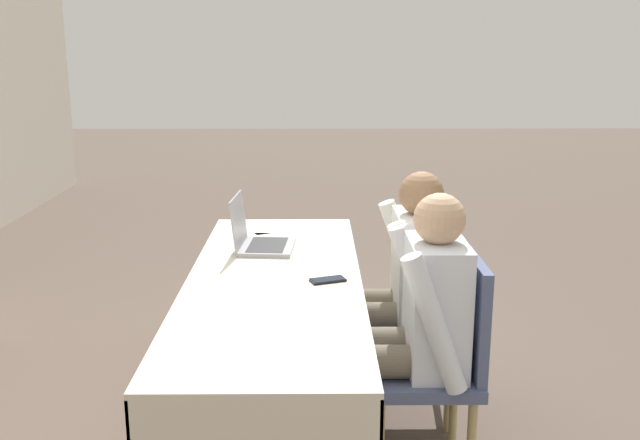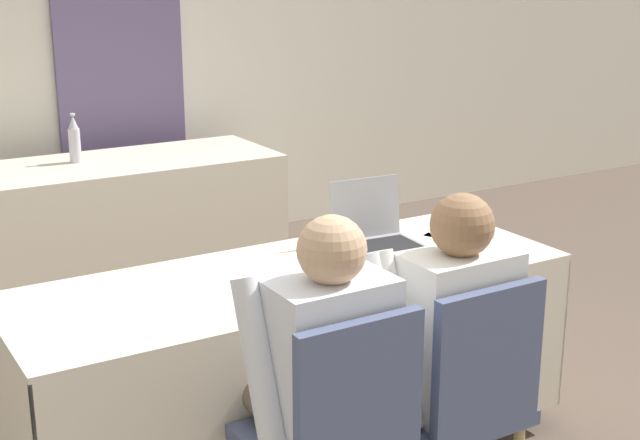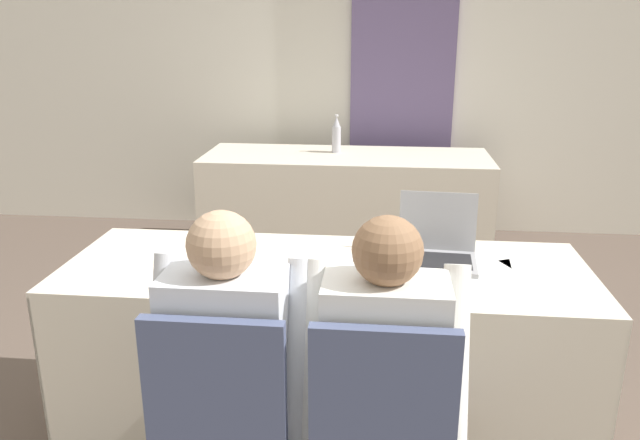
{
  "view_description": "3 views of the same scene",
  "coord_description": "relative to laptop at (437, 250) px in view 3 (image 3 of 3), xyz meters",
  "views": [
    {
      "loc": [
        -2.86,
        -0.17,
        1.71
      ],
      "look_at": [
        0.0,
        -0.19,
        1.0
      ],
      "focal_mm": 40.0,
      "sensor_mm": 36.0,
      "label": 1
    },
    {
      "loc": [
        -1.48,
        -2.65,
        1.84
      ],
      "look_at": [
        0.0,
        -0.19,
        1.0
      ],
      "focal_mm": 50.0,
      "sensor_mm": 36.0,
      "label": 2
    },
    {
      "loc": [
        0.21,
        -2.27,
        1.66
      ],
      "look_at": [
        0.0,
        -0.19,
        1.0
      ],
      "focal_mm": 35.0,
      "sensor_mm": 36.0,
      "label": 3
    }
  ],
  "objects": [
    {
      "name": "person_white_shirt",
      "position": [
        -0.2,
        -0.67,
        -0.14
      ],
      "size": [
        0.5,
        0.52,
        1.16
      ],
      "rotation": [
        0.0,
        0.0,
        3.14
      ],
      "color": "#665B4C",
      "rests_on": "ground_plane"
    },
    {
      "name": "water_bottle",
      "position": [
        -0.57,
        2.15,
        0.08
      ],
      "size": [
        0.07,
        0.07,
        0.28
      ],
      "color": "#B7B7C1",
      "rests_on": "conference_table_far"
    },
    {
      "name": "paper_centre_table",
      "position": [
        0.18,
        -0.06,
        -0.05
      ],
      "size": [
        0.24,
        0.31,
        0.0
      ],
      "rotation": [
        0.0,
        0.0,
        -0.1
      ],
      "color": "white",
      "rests_on": "conference_table_near"
    },
    {
      "name": "cell_phone",
      "position": [
        -0.49,
        -0.32,
        -0.04
      ],
      "size": [
        0.11,
        0.16,
        0.01
      ],
      "rotation": [
        0.0,
        0.0,
        0.35
      ],
      "color": "black",
      "rests_on": "conference_table_near"
    },
    {
      "name": "person_checkered_shirt",
      "position": [
        -0.67,
        -0.67,
        -0.14
      ],
      "size": [
        0.5,
        0.52,
        1.16
      ],
      "rotation": [
        0.0,
        0.0,
        3.14
      ],
      "color": "#665B4C",
      "rests_on": "ground_plane"
    },
    {
      "name": "chair_near_left",
      "position": [
        -0.67,
        -0.77,
        -0.3
      ],
      "size": [
        0.44,
        0.44,
        0.9
      ],
      "rotation": [
        0.0,
        0.0,
        3.14
      ],
      "color": "tan",
      "rests_on": "ground_plane"
    },
    {
      "name": "wall_back",
      "position": [
        -0.44,
        2.76,
        0.55
      ],
      "size": [
        12.0,
        0.06,
        2.7
      ],
      "color": "silver",
      "rests_on": "ground_plane"
    },
    {
      "name": "laptop",
      "position": [
        0.0,
        0.0,
        0.0
      ],
      "size": [
        0.33,
        0.3,
        0.26
      ],
      "rotation": [
        0.0,
        0.0,
        -0.07
      ],
      "color": "#99999E",
      "rests_on": "conference_table_near"
    },
    {
      "name": "paper_left_edge",
      "position": [
        -0.38,
        -0.11,
        -0.05
      ],
      "size": [
        0.25,
        0.32,
        0.0
      ],
      "rotation": [
        0.0,
        0.0,
        -0.13
      ],
      "color": "white",
      "rests_on": "conference_table_near"
    },
    {
      "name": "chair_near_right",
      "position": [
        -0.2,
        -0.77,
        -0.3
      ],
      "size": [
        0.44,
        0.44,
        0.9
      ],
      "rotation": [
        0.0,
        0.0,
        3.14
      ],
      "color": "tan",
      "rests_on": "ground_plane"
    },
    {
      "name": "conference_table_near",
      "position": [
        -0.44,
        -0.1,
        -0.23
      ],
      "size": [
        2.06,
        0.73,
        0.75
      ],
      "color": "beige",
      "rests_on": "ground_plane"
    },
    {
      "name": "ground_plane",
      "position": [
        -0.44,
        -0.1,
        -0.8
      ],
      "size": [
        24.0,
        24.0,
        0.0
      ],
      "primitive_type": "plane",
      "color": "brown"
    },
    {
      "name": "curtain_panel",
      "position": [
        -0.09,
        2.7,
        0.52
      ],
      "size": [
        0.81,
        0.04,
        2.65
      ],
      "color": "slate",
      "rests_on": "ground_plane"
    },
    {
      "name": "paper_beside_laptop",
      "position": [
        0.4,
        -0.06,
        -0.05
      ],
      "size": [
        0.32,
        0.36,
        0.0
      ],
      "rotation": [
        0.0,
        0.0,
        0.44
      ],
      "color": "white",
      "rests_on": "conference_table_near"
    },
    {
      "name": "conference_table_far",
      "position": [
        -0.49,
        2.06,
        -0.23
      ],
      "size": [
        2.06,
        0.73,
        0.75
      ],
      "color": "beige",
      "rests_on": "ground_plane"
    }
  ]
}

